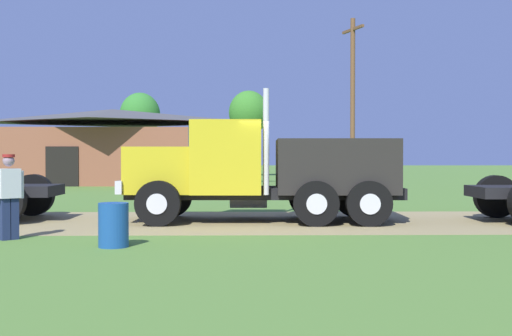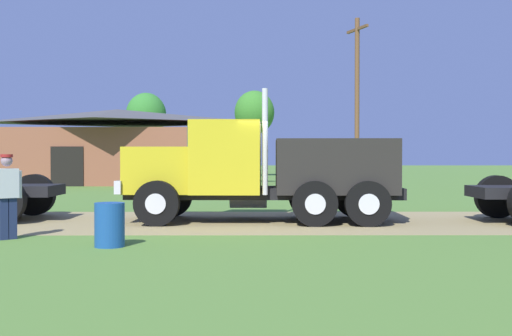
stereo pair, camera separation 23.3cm
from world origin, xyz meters
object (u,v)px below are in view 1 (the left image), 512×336
Objects in this scene: truck_foreground_white at (264,170)px; utility_pole_near at (353,98)px; visitor_standing_near at (9,194)px; steel_barrel at (113,225)px; shed_building at (113,148)px.

utility_pole_near is at bearing 73.67° from truck_foreground_white.
truck_foreground_white is at bearing 34.07° from visitor_standing_near.
visitor_standing_near is at bearing -115.69° from utility_pole_near.
visitor_standing_near is (-5.19, -3.51, -0.38)m from truck_foreground_white.
steel_barrel is at bearing -122.43° from truck_foreground_white.
visitor_standing_near is 26.48m from shed_building.
visitor_standing_near is 24.88m from utility_pole_near.
truck_foreground_white reaches higher than visitor_standing_near.
truck_foreground_white is 0.53× the size of shed_building.
utility_pole_near is at bearing 64.31° from visitor_standing_near.
shed_building is at bearing 101.64° from steel_barrel.
utility_pole_near is (10.65, 22.14, 3.95)m from visitor_standing_near.
truck_foreground_white is 0.77× the size of utility_pole_near.
shed_building is 14.83m from utility_pole_near.
visitor_standing_near reaches higher than steel_barrel.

